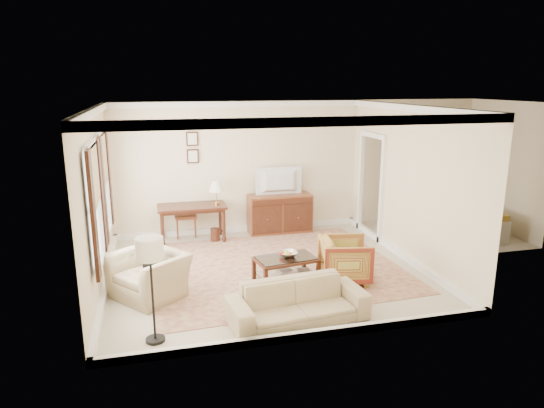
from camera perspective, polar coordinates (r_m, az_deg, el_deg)
name	(u,v)px	position (r m, az deg, el deg)	size (l,w,h in m)	color
room_shell	(265,132)	(8.18, -0.86, 8.43)	(5.51, 5.01, 2.91)	beige
annex_bedroom	(450,219)	(11.46, 20.19, -1.65)	(3.00, 2.70, 2.90)	beige
window_front	(95,205)	(7.47, -20.11, -0.16)	(0.12, 1.56, 1.80)	#CCB284
window_rear	(104,184)	(9.02, -19.16, 2.27)	(0.12, 1.56, 1.80)	#CCB284
doorway	(371,187)	(10.70, 11.55, 1.93)	(0.10, 1.12, 2.25)	white
rug	(273,267)	(8.92, 0.14, -7.42)	(4.43, 3.80, 0.01)	maroon
writing_desk	(192,210)	(10.33, -9.40, -0.75)	(1.42, 0.71, 0.77)	#441F13
desk_chair	(185,213)	(10.69, -10.18, -1.05)	(0.45, 0.45, 1.05)	brown
desk_lamp	(216,192)	(10.30, -6.55, 1.36)	(0.32, 0.32, 0.50)	silver
framed_prints	(192,147)	(10.51, -9.34, 6.60)	(0.25, 0.04, 0.68)	#441F13
sideboard	(280,213)	(10.86, 0.89, -1.10)	(1.40, 0.54, 0.86)	brown
tv	(280,173)	(10.63, 0.94, 3.71)	(0.99, 0.57, 0.13)	black
coffee_table	(286,263)	(8.21, 1.65, -6.96)	(1.09, 0.74, 0.43)	#441F13
fruit_bowl	(289,253)	(8.22, 1.96, -5.78)	(0.42, 0.42, 0.10)	silver
book_a	(278,270)	(8.33, 0.72, -7.81)	(0.28, 0.04, 0.38)	brown
book_b	(298,271)	(8.31, 3.08, -7.91)	(0.28, 0.03, 0.38)	brown
striped_armchair	(345,258)	(8.30, 8.62, -6.28)	(0.80, 0.75, 0.83)	maroon
club_armchair	(149,268)	(7.86, -14.29, -7.28)	(1.08, 0.70, 0.94)	tan
backpack	(153,252)	(7.78, -13.86, -5.56)	(0.32, 0.22, 0.40)	black
sofa	(298,296)	(6.90, 3.05, -10.75)	(1.95, 0.57, 0.76)	tan
floor_lamp	(150,256)	(6.26, -14.16, -5.98)	(0.35, 0.35, 1.42)	black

